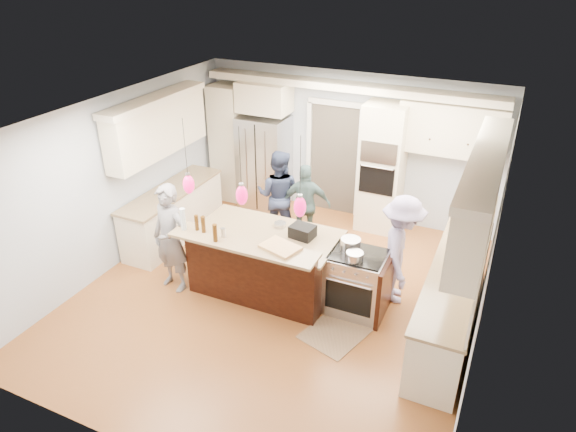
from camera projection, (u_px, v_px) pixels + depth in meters
name	position (u px, v px, depth m)	size (l,w,h in m)	color
ground_plane	(278.00, 294.00, 7.62)	(6.00, 6.00, 0.00)	#A55E2D
room_shell	(277.00, 182.00, 6.78)	(5.54, 6.04, 2.72)	#B2BCC6
refrigerator	(264.00, 162.00, 9.90)	(0.90, 0.70, 1.80)	#B7B7BC
oven_column	(382.00, 168.00, 8.96)	(0.72, 0.69, 2.30)	beige
back_upper_cabinets	(306.00, 127.00, 9.35)	(5.30, 0.61, 2.54)	beige
right_counter_run	(462.00, 262.00, 6.48)	(0.64, 3.10, 2.51)	beige
left_cabinets	(168.00, 182.00, 8.68)	(0.64, 2.30, 2.51)	beige
kitchen_island	(265.00, 261.00, 7.55)	(2.10, 1.46, 1.12)	black
island_range	(358.00, 283.00, 7.10)	(0.82, 0.71, 0.92)	#B7B7BC
pendant_lights	(242.00, 195.00, 6.47)	(1.75, 0.15, 1.03)	black
person_bar_end	(170.00, 238.00, 7.43)	(0.61, 0.40, 1.67)	slate
person_far_left	(279.00, 195.00, 8.82)	(0.78, 0.61, 1.60)	#28324E
person_far_right	(306.00, 205.00, 8.67)	(0.84, 0.35, 1.44)	#435D5C
person_range_side	(401.00, 250.00, 7.18)	(1.05, 0.60, 1.63)	#9286B4
floor_rug	(340.00, 329.00, 6.91)	(0.70, 1.02, 0.01)	#92724F
water_bottle	(183.00, 219.00, 7.01)	(0.07, 0.07, 0.32)	silver
beer_bottle_a	(197.00, 223.00, 7.02)	(0.06, 0.06, 0.22)	#43270C
beer_bottle_b	(215.00, 233.00, 6.74)	(0.06, 0.06, 0.25)	#43270C
beer_bottle_c	(203.00, 224.00, 6.96)	(0.06, 0.06, 0.24)	#43270C
drink_can	(223.00, 232.00, 6.88)	(0.07, 0.07, 0.13)	#B7B7BC
cutting_board	(280.00, 247.00, 6.62)	(0.48, 0.34, 0.04)	tan
pot_large	(351.00, 244.00, 6.97)	(0.27, 0.27, 0.16)	#B7B7BC
pot_small	(355.00, 256.00, 6.73)	(0.23, 0.23, 0.11)	#B7B7BC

